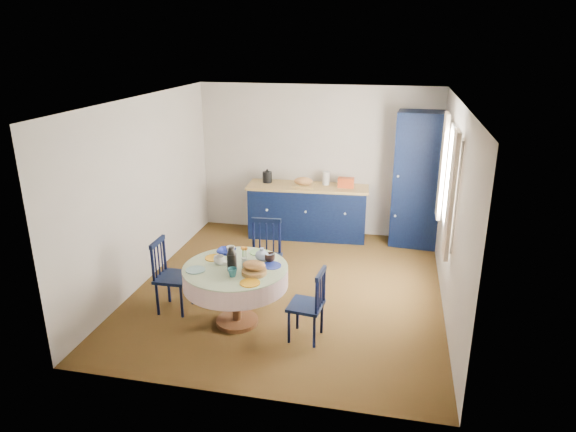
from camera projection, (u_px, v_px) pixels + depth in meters
name	position (u px, v px, depth m)	size (l,w,h in m)	color
floor	(289.00, 288.00, 6.94)	(4.50, 4.50, 0.00)	black
ceiling	(289.00, 100.00, 6.12)	(4.50, 4.50, 0.00)	white
wall_back	(317.00, 161.00, 8.61)	(4.00, 0.02, 2.50)	beige
wall_left	(145.00, 191.00, 6.93)	(0.02, 4.50, 2.50)	beige
wall_right	(453.00, 211.00, 6.13)	(0.02, 4.50, 2.50)	beige
window	(449.00, 182.00, 6.33)	(0.10, 1.74, 1.45)	white
kitchen_counter	(308.00, 210.00, 8.62)	(2.03, 0.75, 1.13)	black
pantry_cabinet	(418.00, 180.00, 8.10)	(0.79, 0.59, 2.15)	black
dining_table	(236.00, 276.00, 5.90)	(1.21, 1.21, 1.01)	#4E2816
chair_left	(170.00, 275.00, 6.26)	(0.39, 0.41, 0.92)	black
chair_far	(265.00, 256.00, 6.74)	(0.46, 0.44, 0.97)	black
chair_right	(309.00, 304.00, 5.65)	(0.40, 0.42, 0.85)	black
mug_a	(219.00, 260.00, 5.92)	(0.13, 0.13, 0.10)	silver
mug_b	(232.00, 272.00, 5.61)	(0.10, 0.10, 0.10)	#266068
mug_c	(270.00, 258.00, 5.98)	(0.13, 0.13, 0.10)	black
mug_d	(231.00, 250.00, 6.19)	(0.11, 0.11, 0.10)	silver
cobalt_bowl	(226.00, 252.00, 6.21)	(0.23, 0.23, 0.06)	navy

